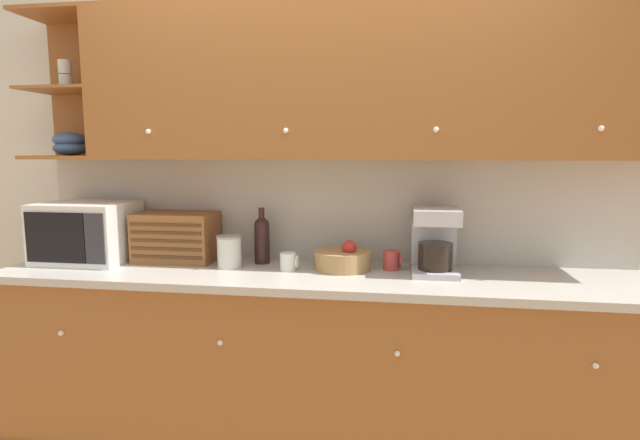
# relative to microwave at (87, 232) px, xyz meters

# --- Properties ---
(ground_plane) EXTENTS (24.00, 24.00, 0.00)m
(ground_plane) POSITION_rel_microwave_xyz_m (1.31, 0.25, -1.07)
(ground_plane) COLOR #9E754C
(wall_back) EXTENTS (5.70, 0.06, 2.60)m
(wall_back) POSITION_rel_microwave_xyz_m (1.31, 0.28, 0.23)
(wall_back) COLOR beige
(wall_back) RESTS_ON ground_plane
(counter_unit) EXTENTS (3.32, 0.65, 0.90)m
(counter_unit) POSITION_rel_microwave_xyz_m (1.31, -0.06, -0.62)
(counter_unit) COLOR #935628
(counter_unit) RESTS_ON ground_plane
(backsplash_panel) EXTENTS (3.30, 0.01, 0.57)m
(backsplash_panel) POSITION_rel_microwave_xyz_m (1.31, 0.25, 0.12)
(backsplash_panel) COLOR #B7B2A8
(backsplash_panel) RESTS_ON counter_unit
(upper_cabinets) EXTENTS (3.30, 0.36, 0.80)m
(upper_cabinets) POSITION_rel_microwave_xyz_m (1.48, 0.08, 0.80)
(upper_cabinets) COLOR #935628
(upper_cabinets) RESTS_ON backsplash_panel
(microwave) EXTENTS (0.48, 0.40, 0.33)m
(microwave) POSITION_rel_microwave_xyz_m (0.00, 0.00, 0.00)
(microwave) COLOR silver
(microwave) RESTS_ON counter_unit
(bread_box) EXTENTS (0.43, 0.27, 0.27)m
(bread_box) POSITION_rel_microwave_xyz_m (0.49, 0.09, -0.03)
(bread_box) COLOR brown
(bread_box) RESTS_ON counter_unit
(storage_canister) EXTENTS (0.13, 0.13, 0.17)m
(storage_canister) POSITION_rel_microwave_xyz_m (0.84, -0.03, -0.08)
(storage_canister) COLOR silver
(storage_canister) RESTS_ON counter_unit
(wine_bottle) EXTENTS (0.08, 0.08, 0.31)m
(wine_bottle) POSITION_rel_microwave_xyz_m (0.98, 0.11, -0.03)
(wine_bottle) COLOR black
(wine_bottle) RESTS_ON counter_unit
(mug_blue_second) EXTENTS (0.09, 0.08, 0.09)m
(mug_blue_second) POSITION_rel_microwave_xyz_m (1.16, -0.04, -0.12)
(mug_blue_second) COLOR silver
(mug_blue_second) RESTS_ON counter_unit
(fruit_basket) EXTENTS (0.29, 0.29, 0.16)m
(fruit_basket) POSITION_rel_microwave_xyz_m (1.44, 0.03, -0.11)
(fruit_basket) COLOR #A87F4C
(fruit_basket) RESTS_ON counter_unit
(mug) EXTENTS (0.10, 0.08, 0.10)m
(mug) POSITION_rel_microwave_xyz_m (1.69, 0.05, -0.12)
(mug) COLOR #B73D38
(mug) RESTS_ON counter_unit
(coffee_maker) EXTENTS (0.23, 0.28, 0.33)m
(coffee_maker) POSITION_rel_microwave_xyz_m (1.90, 0.02, 0.00)
(coffee_maker) COLOR #B7B7BC
(coffee_maker) RESTS_ON counter_unit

